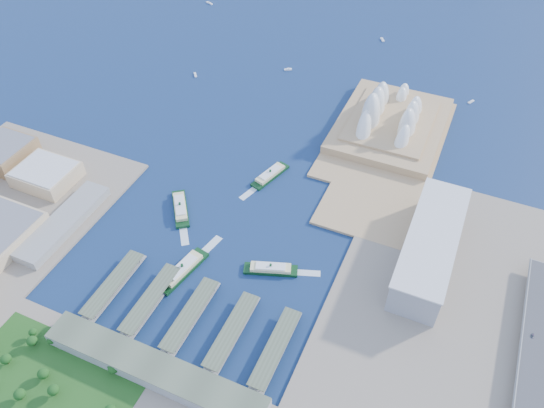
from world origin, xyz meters
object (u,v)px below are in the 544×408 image
at_px(ferry_b, 270,173).
at_px(ferry_d, 271,267).
at_px(car_c, 533,336).
at_px(toaster_building, 430,247).
at_px(ferry_c, 182,268).
at_px(opera_house, 393,109).
at_px(ferry_a, 180,206).

bearing_deg(ferry_b, ferry_d, -49.00).
bearing_deg(car_c, ferry_b, 159.03).
relative_size(toaster_building, ferry_c, 2.52).
height_order(ferry_b, car_c, car_c).
relative_size(toaster_building, ferry_d, 2.93).
relative_size(opera_house, car_c, 40.03).
height_order(ferry_c, car_c, car_c).
height_order(ferry_d, car_c, car_c).
bearing_deg(ferry_d, toaster_building, -80.63).
distance_m(toaster_building, car_c, 117.76).
bearing_deg(ferry_b, opera_house, 71.50).
bearing_deg(car_c, ferry_c, -170.84).
xyz_separation_m(ferry_a, ferry_d, (125.04, -37.60, -0.40)).
distance_m(ferry_c, car_c, 320.28).
distance_m(opera_house, ferry_c, 336.51).
bearing_deg(ferry_b, car_c, -4.12).
bearing_deg(toaster_building, car_c, -30.86).
xyz_separation_m(ferry_b, ferry_d, (57.35, -127.89, -0.14)).
bearing_deg(ferry_a, opera_house, 17.97).
height_order(toaster_building, ferry_d, toaster_building).
xyz_separation_m(opera_house, ferry_c, (-125.05, -311.32, -26.20)).
xyz_separation_m(ferry_d, car_c, (238.02, 14.70, 10.50)).
bearing_deg(ferry_c, toaster_building, -141.47).
distance_m(ferry_c, ferry_d, 86.05).
height_order(opera_house, ferry_a, opera_house).
bearing_deg(opera_house, ferry_b, -125.35).
bearing_deg(ferry_d, ferry_a, 53.92).
bearing_deg(car_c, toaster_building, 149.14).
bearing_deg(toaster_building, ferry_b, 164.79).
height_order(toaster_building, ferry_a, toaster_building).
distance_m(ferry_b, ferry_c, 165.46).
bearing_deg(ferry_c, opera_house, -100.72).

